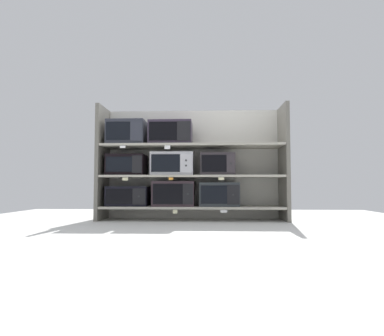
{
  "coord_description": "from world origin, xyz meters",
  "views": [
    {
      "loc": [
        0.19,
        -4.37,
        0.45
      ],
      "look_at": [
        0.0,
        0.0,
        0.7
      ],
      "focal_mm": 30.28,
      "sensor_mm": 36.0,
      "label": 1
    }
  ],
  "objects_px": {
    "microwave_1": "(174,194)",
    "microwave_7": "(171,134)",
    "microwave_3": "(127,165)",
    "microwave_0": "(128,196)",
    "microwave_6": "(127,133)",
    "microwave_5": "(217,164)",
    "microwave_4": "(173,164)",
    "microwave_2": "(219,194)"
  },
  "relations": [
    {
      "from": "microwave_6",
      "to": "microwave_7",
      "type": "height_order",
      "value": "microwave_6"
    },
    {
      "from": "microwave_5",
      "to": "microwave_6",
      "type": "relative_size",
      "value": 0.9
    },
    {
      "from": "microwave_3",
      "to": "microwave_6",
      "type": "relative_size",
      "value": 0.99
    },
    {
      "from": "microwave_0",
      "to": "microwave_4",
      "type": "distance_m",
      "value": 0.74
    },
    {
      "from": "microwave_3",
      "to": "microwave_0",
      "type": "bearing_deg",
      "value": -0.21
    },
    {
      "from": "microwave_5",
      "to": "microwave_7",
      "type": "height_order",
      "value": "microwave_7"
    },
    {
      "from": "microwave_1",
      "to": "microwave_2",
      "type": "bearing_deg",
      "value": 0.02
    },
    {
      "from": "microwave_4",
      "to": "microwave_5",
      "type": "relative_size",
      "value": 1.24
    },
    {
      "from": "microwave_1",
      "to": "microwave_7",
      "type": "relative_size",
      "value": 0.96
    },
    {
      "from": "microwave_3",
      "to": "microwave_5",
      "type": "xyz_separation_m",
      "value": [
        1.23,
        -0.0,
        0.01
      ]
    },
    {
      "from": "microwave_5",
      "to": "microwave_3",
      "type": "bearing_deg",
      "value": 179.99
    },
    {
      "from": "microwave_3",
      "to": "microwave_6",
      "type": "height_order",
      "value": "microwave_6"
    },
    {
      "from": "microwave_4",
      "to": "microwave_2",
      "type": "bearing_deg",
      "value": 0.0
    },
    {
      "from": "microwave_4",
      "to": "microwave_5",
      "type": "height_order",
      "value": "microwave_4"
    },
    {
      "from": "microwave_0",
      "to": "microwave_1",
      "type": "xyz_separation_m",
      "value": [
        0.62,
        -0.0,
        0.03
      ]
    },
    {
      "from": "microwave_4",
      "to": "microwave_3",
      "type": "bearing_deg",
      "value": 179.98
    },
    {
      "from": "microwave_1",
      "to": "microwave_5",
      "type": "xyz_separation_m",
      "value": [
        0.59,
        0.0,
        0.39
      ]
    },
    {
      "from": "microwave_2",
      "to": "microwave_3",
      "type": "bearing_deg",
      "value": 179.99
    },
    {
      "from": "microwave_4",
      "to": "microwave_7",
      "type": "xyz_separation_m",
      "value": [
        -0.03,
        -0.0,
        0.42
      ]
    },
    {
      "from": "microwave_0",
      "to": "microwave_6",
      "type": "distance_m",
      "value": 0.86
    },
    {
      "from": "microwave_0",
      "to": "microwave_2",
      "type": "relative_size",
      "value": 1.05
    },
    {
      "from": "microwave_0",
      "to": "microwave_7",
      "type": "height_order",
      "value": "microwave_7"
    },
    {
      "from": "microwave_2",
      "to": "microwave_5",
      "type": "xyz_separation_m",
      "value": [
        -0.02,
        -0.0,
        0.4
      ]
    },
    {
      "from": "microwave_0",
      "to": "microwave_2",
      "type": "xyz_separation_m",
      "value": [
        1.23,
        -0.0,
        0.02
      ]
    },
    {
      "from": "microwave_5",
      "to": "microwave_6",
      "type": "bearing_deg",
      "value": 179.99
    },
    {
      "from": "microwave_4",
      "to": "microwave_6",
      "type": "relative_size",
      "value": 1.11
    },
    {
      "from": "microwave_1",
      "to": "microwave_6",
      "type": "height_order",
      "value": "microwave_6"
    },
    {
      "from": "microwave_4",
      "to": "microwave_6",
      "type": "height_order",
      "value": "microwave_6"
    },
    {
      "from": "microwave_0",
      "to": "microwave_5",
      "type": "relative_size",
      "value": 1.21
    },
    {
      "from": "microwave_1",
      "to": "microwave_6",
      "type": "xyz_separation_m",
      "value": [
        -0.65,
        0.0,
        0.83
      ]
    },
    {
      "from": "microwave_0",
      "to": "microwave_4",
      "type": "relative_size",
      "value": 0.98
    },
    {
      "from": "microwave_4",
      "to": "microwave_7",
      "type": "bearing_deg",
      "value": -179.93
    },
    {
      "from": "microwave_1",
      "to": "microwave_2",
      "type": "distance_m",
      "value": 0.61
    },
    {
      "from": "microwave_2",
      "to": "microwave_7",
      "type": "height_order",
      "value": "microwave_7"
    },
    {
      "from": "microwave_2",
      "to": "microwave_4",
      "type": "bearing_deg",
      "value": -180.0
    },
    {
      "from": "microwave_1",
      "to": "microwave_5",
      "type": "height_order",
      "value": "microwave_5"
    },
    {
      "from": "microwave_0",
      "to": "microwave_3",
      "type": "bearing_deg",
      "value": 179.79
    },
    {
      "from": "microwave_6",
      "to": "microwave_7",
      "type": "xyz_separation_m",
      "value": [
        0.6,
        -0.0,
        -0.01
      ]
    },
    {
      "from": "microwave_1",
      "to": "microwave_7",
      "type": "bearing_deg",
      "value": 179.78
    },
    {
      "from": "microwave_1",
      "to": "microwave_3",
      "type": "xyz_separation_m",
      "value": [
        -0.65,
        0.0,
        0.39
      ]
    },
    {
      "from": "microwave_4",
      "to": "microwave_6",
      "type": "xyz_separation_m",
      "value": [
        -0.63,
        0.0,
        0.43
      ]
    },
    {
      "from": "microwave_7",
      "to": "microwave_0",
      "type": "bearing_deg",
      "value": 179.99
    }
  ]
}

